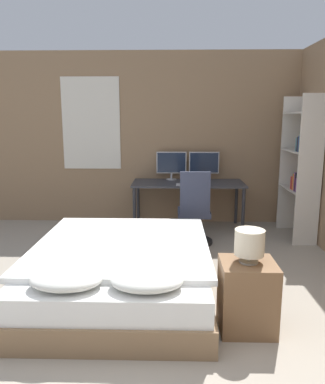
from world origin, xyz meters
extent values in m
cube|color=#8E7051|center=(0.00, 4.09, 1.35)|extent=(12.00, 0.06, 2.70)
cube|color=silver|center=(-1.22, 4.05, 1.59)|extent=(0.92, 0.01, 1.44)
cube|color=#A3B2CC|center=(-1.22, 4.06, 1.59)|extent=(0.84, 0.01, 1.36)
cube|color=#846647|center=(-0.42, 1.47, 0.11)|extent=(1.64, 2.09, 0.22)
cube|color=white|center=(-0.42, 1.47, 0.32)|extent=(1.58, 2.03, 0.21)
cube|color=white|center=(-0.42, 1.60, 0.45)|extent=(1.68, 1.76, 0.05)
ellipsoid|color=silver|center=(-0.73, 0.68, 0.49)|extent=(0.55, 0.38, 0.13)
ellipsoid|color=silver|center=(-0.12, 0.68, 0.49)|extent=(0.55, 0.38, 0.13)
cube|color=brown|center=(0.67, 0.87, 0.28)|extent=(0.43, 0.41, 0.57)
cylinder|color=gray|center=(0.67, 0.87, 0.58)|extent=(0.15, 0.15, 0.01)
cylinder|color=gray|center=(0.67, 0.87, 0.61)|extent=(0.02, 0.02, 0.05)
cylinder|color=beige|center=(0.67, 0.87, 0.73)|extent=(0.23, 0.23, 0.20)
cube|color=#38383D|center=(0.31, 3.67, 0.71)|extent=(1.68, 0.70, 0.03)
cylinder|color=#2D2D33|center=(-0.48, 3.37, 0.35)|extent=(0.05, 0.05, 0.69)
cylinder|color=#2D2D33|center=(1.10, 3.37, 0.35)|extent=(0.05, 0.05, 0.69)
cylinder|color=#2D2D33|center=(-0.48, 3.97, 0.35)|extent=(0.05, 0.05, 0.69)
cylinder|color=#2D2D33|center=(1.10, 3.97, 0.35)|extent=(0.05, 0.05, 0.69)
cylinder|color=#B7B7BC|center=(0.05, 3.92, 0.73)|extent=(0.16, 0.16, 0.01)
cylinder|color=#B7B7BC|center=(0.05, 3.92, 0.78)|extent=(0.03, 0.03, 0.09)
cube|color=#B7B7BC|center=(0.05, 3.92, 0.99)|extent=(0.47, 0.03, 0.34)
cube|color=#192338|center=(0.05, 3.91, 0.99)|extent=(0.44, 0.00, 0.31)
cylinder|color=#B7B7BC|center=(0.56, 3.92, 0.73)|extent=(0.16, 0.16, 0.01)
cylinder|color=#B7B7BC|center=(0.56, 3.92, 0.78)|extent=(0.03, 0.03, 0.09)
cube|color=#B7B7BC|center=(0.56, 3.92, 0.99)|extent=(0.47, 0.03, 0.34)
cube|color=#192338|center=(0.56, 3.91, 0.99)|extent=(0.44, 0.00, 0.31)
cube|color=#B7B7BC|center=(0.31, 3.43, 0.73)|extent=(0.37, 0.13, 0.02)
ellipsoid|color=#B7B7BC|center=(0.58, 3.43, 0.74)|extent=(0.07, 0.05, 0.04)
cylinder|color=black|center=(0.36, 2.99, 0.02)|extent=(0.52, 0.52, 0.04)
cylinder|color=gray|center=(0.36, 2.99, 0.21)|extent=(0.05, 0.05, 0.35)
cube|color=#33384C|center=(0.36, 2.99, 0.42)|extent=(0.43, 0.43, 0.07)
cube|color=#33384C|center=(0.36, 2.80, 0.74)|extent=(0.39, 0.05, 0.55)
cube|color=beige|center=(1.85, 2.92, 0.99)|extent=(0.32, 0.02, 1.99)
cube|color=beige|center=(1.85, 3.72, 0.99)|extent=(0.32, 0.02, 1.99)
cube|color=beige|center=(1.85, 3.32, 0.70)|extent=(0.32, 0.78, 0.02)
cube|color=beige|center=(1.85, 3.32, 1.23)|extent=(0.32, 0.78, 0.02)
cube|color=beige|center=(1.85, 3.32, 1.75)|extent=(0.32, 0.78, 0.02)
cube|color=#BCB29E|center=(1.85, 2.96, 0.81)|extent=(0.26, 0.04, 0.21)
cube|color=#28282D|center=(1.85, 3.00, 0.84)|extent=(0.26, 0.03, 0.27)
cube|color=#7A387F|center=(1.85, 3.04, 0.80)|extent=(0.26, 0.03, 0.19)
cube|color=#28282D|center=(1.85, 3.08, 0.83)|extent=(0.26, 0.03, 0.25)
cube|color=#7A387F|center=(1.85, 3.11, 0.83)|extent=(0.26, 0.03, 0.25)
cube|color=orange|center=(1.85, 3.16, 0.82)|extent=(0.26, 0.04, 0.23)
cube|color=#B2332D|center=(1.85, 3.21, 0.79)|extent=(0.26, 0.04, 0.17)
cube|color=#B2332D|center=(1.85, 3.25, 0.80)|extent=(0.26, 0.02, 0.18)
cube|color=gold|center=(1.85, 2.96, 1.35)|extent=(0.26, 0.04, 0.21)
cube|color=#337042|center=(1.85, 3.00, 1.37)|extent=(0.26, 0.04, 0.26)
cube|color=#2D4784|center=(1.85, 3.04, 1.35)|extent=(0.26, 0.03, 0.21)
cube|color=#28282D|center=(1.85, 3.09, 1.34)|extent=(0.26, 0.04, 0.20)
cube|color=teal|center=(1.85, 3.14, 1.33)|extent=(0.26, 0.03, 0.18)
camera|label=1|loc=(0.07, -1.93, 1.69)|focal=35.00mm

